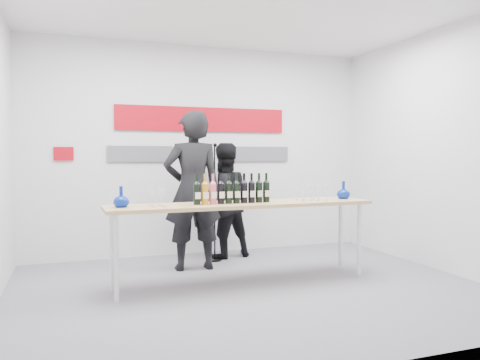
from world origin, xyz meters
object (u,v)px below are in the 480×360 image
object	(u,v)px
presenter_left	(193,191)
presenter_right	(223,200)
tasting_table	(243,209)
mic_stand	(215,225)

from	to	relation	value
presenter_left	presenter_right	bearing A→B (deg)	-134.14
tasting_table	mic_stand	distance (m)	1.21
tasting_table	presenter_right	world-z (taller)	presenter_right
tasting_table	presenter_left	bearing A→B (deg)	114.18
tasting_table	mic_stand	bearing A→B (deg)	88.06
mic_stand	presenter_right	bearing A→B (deg)	45.91
tasting_table	presenter_right	xyz separation A→B (m)	(0.19, 1.34, -0.03)
tasting_table	presenter_right	size ratio (longest dim) A/B	1.88
presenter_right	mic_stand	size ratio (longest dim) A/B	1.01
presenter_left	presenter_right	xyz separation A→B (m)	(0.57, 0.54, -0.19)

